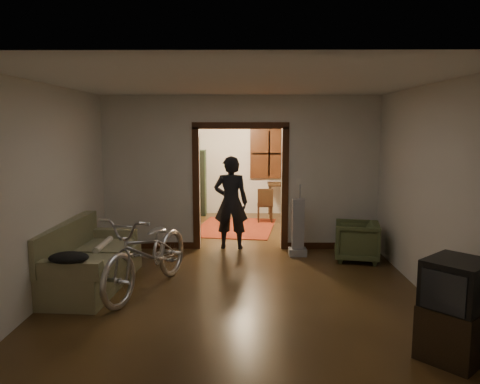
{
  "coord_description": "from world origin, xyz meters",
  "views": [
    {
      "loc": [
        0.07,
        -7.74,
        2.25
      ],
      "look_at": [
        0.0,
        -0.3,
        1.2
      ],
      "focal_mm": 35.0,
      "sensor_mm": 36.0,
      "label": 1
    }
  ],
  "objects_px": {
    "desk": "(290,200)",
    "person": "(231,203)",
    "locker": "(190,183)",
    "bicycle": "(148,252)",
    "armchair": "(356,241)",
    "sofa": "(90,255)"
  },
  "relations": [
    {
      "from": "locker",
      "to": "desk",
      "type": "relative_size",
      "value": 1.49
    },
    {
      "from": "sofa",
      "to": "person",
      "type": "relative_size",
      "value": 1.15
    },
    {
      "from": "bicycle",
      "to": "person",
      "type": "relative_size",
      "value": 1.22
    },
    {
      "from": "armchair",
      "to": "desk",
      "type": "relative_size",
      "value": 0.65
    },
    {
      "from": "bicycle",
      "to": "desk",
      "type": "height_order",
      "value": "bicycle"
    },
    {
      "from": "bicycle",
      "to": "locker",
      "type": "distance_m",
      "value": 5.6
    },
    {
      "from": "locker",
      "to": "bicycle",
      "type": "bearing_deg",
      "value": -89.85
    },
    {
      "from": "sofa",
      "to": "desk",
      "type": "relative_size",
      "value": 1.78
    },
    {
      "from": "desk",
      "to": "armchair",
      "type": "bearing_deg",
      "value": -78.33
    },
    {
      "from": "bicycle",
      "to": "person",
      "type": "distance_m",
      "value": 2.54
    },
    {
      "from": "bicycle",
      "to": "armchair",
      "type": "xyz_separation_m",
      "value": [
        3.2,
        1.51,
        -0.22
      ]
    },
    {
      "from": "person",
      "to": "bicycle",
      "type": "bearing_deg",
      "value": 68.2
    },
    {
      "from": "sofa",
      "to": "locker",
      "type": "height_order",
      "value": "locker"
    },
    {
      "from": "sofa",
      "to": "person",
      "type": "distance_m",
      "value": 2.88
    },
    {
      "from": "armchair",
      "to": "desk",
      "type": "height_order",
      "value": "desk"
    },
    {
      "from": "desk",
      "to": "person",
      "type": "bearing_deg",
      "value": -113.11
    },
    {
      "from": "armchair",
      "to": "sofa",
      "type": "bearing_deg",
      "value": -60.21
    },
    {
      "from": "sofa",
      "to": "person",
      "type": "height_order",
      "value": "person"
    },
    {
      "from": "bicycle",
      "to": "person",
      "type": "bearing_deg",
      "value": 83.89
    },
    {
      "from": "armchair",
      "to": "locker",
      "type": "relative_size",
      "value": 0.44
    },
    {
      "from": "sofa",
      "to": "person",
      "type": "bearing_deg",
      "value": 51.47
    },
    {
      "from": "sofa",
      "to": "armchair",
      "type": "relative_size",
      "value": 2.72
    }
  ]
}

